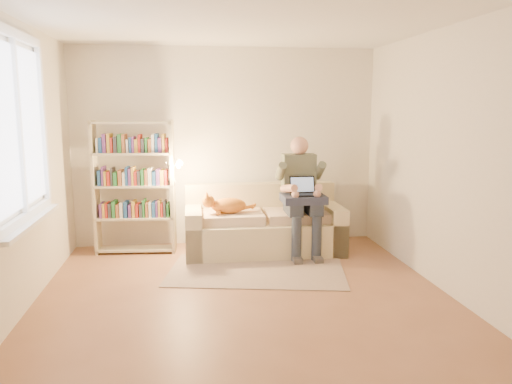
{
  "coord_description": "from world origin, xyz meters",
  "views": [
    {
      "loc": [
        -0.54,
        -4.39,
        1.82
      ],
      "look_at": [
        0.23,
        1.0,
        0.9
      ],
      "focal_mm": 35.0,
      "sensor_mm": 36.0,
      "label": 1
    }
  ],
  "objects": [
    {
      "name": "floor",
      "position": [
        0.0,
        0.0,
        0.0
      ],
      "size": [
        4.5,
        4.5,
        0.0
      ],
      "primitive_type": "plane",
      "color": "brown",
      "rests_on": "ground"
    },
    {
      "name": "ceiling",
      "position": [
        0.0,
        0.0,
        2.6
      ],
      "size": [
        4.0,
        4.5,
        0.02
      ],
      "primitive_type": "cube",
      "color": "white",
      "rests_on": "wall_back"
    },
    {
      "name": "wall_left",
      "position": [
        -2.0,
        0.0,
        1.3
      ],
      "size": [
        0.02,
        4.5,
        2.6
      ],
      "primitive_type": "cube",
      "color": "silver",
      "rests_on": "floor"
    },
    {
      "name": "wall_right",
      "position": [
        2.0,
        0.0,
        1.3
      ],
      "size": [
        0.02,
        4.5,
        2.6
      ],
      "primitive_type": "cube",
      "color": "silver",
      "rests_on": "floor"
    },
    {
      "name": "wall_back",
      "position": [
        0.0,
        2.25,
        1.3
      ],
      "size": [
        4.0,
        0.02,
        2.6
      ],
      "primitive_type": "cube",
      "color": "silver",
      "rests_on": "floor"
    },
    {
      "name": "wall_front",
      "position": [
        0.0,
        -2.25,
        1.3
      ],
      "size": [
        4.0,
        0.02,
        2.6
      ],
      "primitive_type": "cube",
      "color": "silver",
      "rests_on": "floor"
    },
    {
      "name": "window",
      "position": [
        -1.95,
        0.2,
        1.38
      ],
      "size": [
        0.12,
        1.52,
        1.69
      ],
      "color": "white",
      "rests_on": "wall_left"
    },
    {
      "name": "sofa",
      "position": [
        0.42,
        1.74,
        0.3
      ],
      "size": [
        1.98,
        0.91,
        0.83
      ],
      "rotation": [
        0.0,
        0.0,
        -0.01
      ],
      "color": "beige",
      "rests_on": "floor"
    },
    {
      "name": "person",
      "position": [
        0.87,
        1.58,
        0.82
      ],
      "size": [
        0.42,
        0.67,
        1.46
      ],
      "rotation": [
        0.0,
        0.0,
        -0.01
      ],
      "color": "#636B56",
      "rests_on": "sofa"
    },
    {
      "name": "cat",
      "position": [
        -0.05,
        1.62,
        0.64
      ],
      "size": [
        0.66,
        0.23,
        0.24
      ],
      "rotation": [
        0.0,
        0.0,
        -0.01
      ],
      "color": "#FF9631",
      "rests_on": "sofa"
    },
    {
      "name": "blanket",
      "position": [
        0.88,
        1.44,
        0.73
      ],
      "size": [
        0.53,
        0.43,
        0.09
      ],
      "primitive_type": "cube",
      "rotation": [
        0.0,
        0.0,
        -0.01
      ],
      "color": "#282E46",
      "rests_on": "person"
    },
    {
      "name": "laptop",
      "position": [
        0.88,
        1.45,
        0.83
      ],
      "size": [
        0.31,
        0.27,
        0.27
      ],
      "rotation": [
        0.0,
        0.0,
        -0.01
      ],
      "color": "black",
      "rests_on": "blanket"
    },
    {
      "name": "bookshelf",
      "position": [
        -1.18,
        1.9,
        0.92
      ],
      "size": [
        1.1,
        0.39,
        1.67
      ],
      "rotation": [
        0.0,
        0.0,
        -0.08
      ],
      "color": "beige",
      "rests_on": "floor"
    },
    {
      "name": "rug",
      "position": [
        0.22,
        0.94,
        0.01
      ],
      "size": [
        2.14,
        1.51,
        0.01
      ],
      "primitive_type": "cube",
      "rotation": [
        0.0,
        0.0,
        -0.2
      ],
      "color": "gray",
      "rests_on": "floor"
    }
  ]
}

